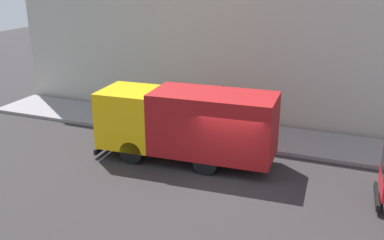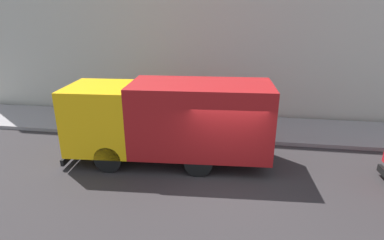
{
  "view_description": "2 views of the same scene",
  "coord_description": "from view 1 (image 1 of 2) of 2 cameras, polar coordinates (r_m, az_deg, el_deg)",
  "views": [
    {
      "loc": [
        -15.05,
        -4.46,
        7.88
      ],
      "look_at": [
        1.49,
        2.2,
        1.66
      ],
      "focal_mm": 41.22,
      "sensor_mm": 36.0,
      "label": 1
    },
    {
      "loc": [
        -9.59,
        -0.17,
        5.59
      ],
      "look_at": [
        1.72,
        1.5,
        1.44
      ],
      "focal_mm": 28.91,
      "sensor_mm": 36.0,
      "label": 2
    }
  ],
  "objects": [
    {
      "name": "pedestrian_walking",
      "position": [
        23.84,
        -3.71,
        2.65
      ],
      "size": [
        0.54,
        0.54,
        1.77
      ],
      "rotation": [
        0.0,
        0.0,
        3.98
      ],
      "color": "#3E3454",
      "rests_on": "sidewalk"
    },
    {
      "name": "building_facade",
      "position": [
        22.42,
        10.54,
        12.33
      ],
      "size": [
        0.5,
        30.0,
        10.63
      ],
      "primitive_type": "cube",
      "color": "#B4B2A6",
      "rests_on": "ground"
    },
    {
      "name": "street_sign_post",
      "position": [
        20.27,
        4.0,
        1.52
      ],
      "size": [
        0.44,
        0.08,
        2.66
      ],
      "color": "#4C5156",
      "rests_on": "sidewalk"
    },
    {
      "name": "ground",
      "position": [
        17.56,
        4.87,
        -7.52
      ],
      "size": [
        80.0,
        80.0,
        0.0
      ],
      "primitive_type": "plane",
      "color": "#2C292A"
    },
    {
      "name": "traffic_cone_orange",
      "position": [
        23.11,
        -7.32,
        0.45
      ],
      "size": [
        0.47,
        0.47,
        0.68
      ],
      "primitive_type": "cone",
      "color": "orange",
      "rests_on": "sidewalk"
    },
    {
      "name": "large_utility_truck",
      "position": [
        18.42,
        -0.73,
        -0.28
      ],
      "size": [
        2.79,
        7.68,
        3.09
      ],
      "rotation": [
        0.0,
        0.0,
        0.06
      ],
      "color": "#F2B30E",
      "rests_on": "ground"
    },
    {
      "name": "sidewalk",
      "position": [
        21.64,
        8.54,
        -2.13
      ],
      "size": [
        3.27,
        30.0,
        0.17
      ],
      "primitive_type": "cube",
      "color": "gray",
      "rests_on": "ground"
    }
  ]
}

